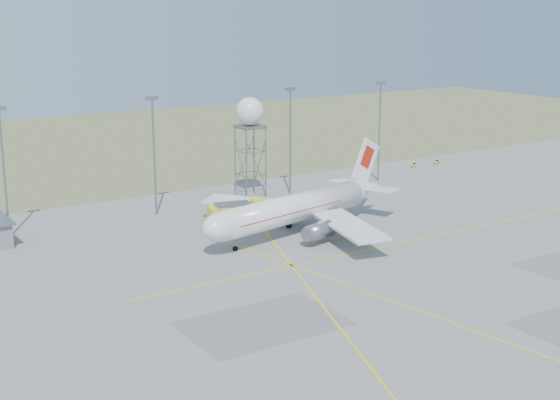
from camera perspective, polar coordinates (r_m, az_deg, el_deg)
ground at (r=91.12m, az=14.82°, el=-9.13°), size 400.00×400.00×0.00m
grass_strip at (r=208.22m, az=-14.95°, el=3.75°), size 400.00×120.00×0.03m
mast_a at (r=126.58m, az=-19.60°, el=2.67°), size 2.20×0.50×20.50m
mast_b at (r=134.45m, az=-9.22°, el=3.91°), size 2.20×0.50×20.50m
mast_c at (r=147.85m, az=0.76°, el=4.98°), size 2.20×0.50×20.50m
mast_d at (r=161.04m, az=7.30°, el=5.60°), size 2.20×0.50×20.50m
taxi_sign_near at (r=177.57m, az=9.78°, el=2.62°), size 1.60×0.17×1.20m
taxi_sign_far at (r=182.35m, az=11.40°, el=2.84°), size 1.60×0.17×1.20m
airliner_main at (r=122.90m, az=1.19°, el=-0.63°), size 39.45×37.74×13.49m
radar_tower at (r=145.60m, az=-2.20°, el=4.27°), size 5.24×5.24×18.97m
fire_truck at (r=128.16m, az=-2.86°, el=-1.04°), size 10.75×5.91×4.10m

